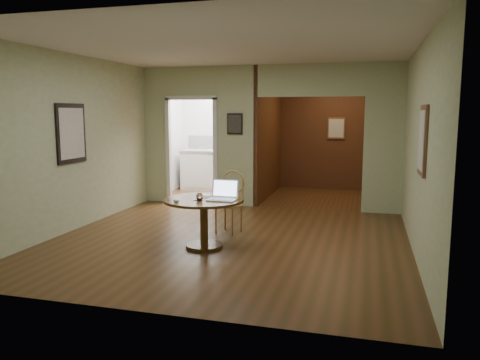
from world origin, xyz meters
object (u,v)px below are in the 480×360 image
(open_laptop, at_px, (223,194))
(chair, at_px, (231,198))
(dining_table, at_px, (204,211))
(closed_laptop, at_px, (211,196))

(open_laptop, bearing_deg, chair, 101.19)
(chair, height_order, open_laptop, chair)
(chair, relative_size, open_laptop, 2.56)
(dining_table, distance_m, open_laptop, 0.36)
(chair, relative_size, closed_laptop, 2.91)
(dining_table, relative_size, open_laptop, 2.92)
(dining_table, relative_size, closed_laptop, 3.32)
(chair, distance_m, closed_laptop, 0.77)
(dining_table, xyz_separation_m, chair, (0.11, 0.90, 0.03))
(dining_table, bearing_deg, open_laptop, 5.61)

